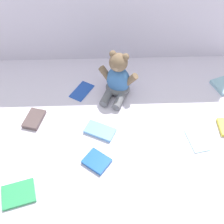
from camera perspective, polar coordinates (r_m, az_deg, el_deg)
name	(u,v)px	position (r m, az deg, el deg)	size (l,w,h in m)	color
ground_plane	(108,110)	(1.26, -0.88, 0.52)	(3.20, 3.20, 0.00)	silver
teddy_bear	(118,79)	(1.28, 1.23, 6.93)	(0.19, 0.20, 0.24)	#3F72B2
book_case_0	(197,140)	(1.21, 17.57, -5.73)	(0.07, 0.12, 0.01)	#8CC1CD
book_case_1	(34,119)	(1.26, -16.21, -1.44)	(0.07, 0.11, 0.02)	brown
book_case_2	(19,194)	(1.09, -19.23, -16.12)	(0.09, 0.12, 0.01)	#33A25E
book_case_4	(100,131)	(1.18, -2.57, -4.03)	(0.07, 0.13, 0.02)	#70AEE7
book_case_5	(224,86)	(1.47, 22.62, 5.21)	(0.09, 0.10, 0.02)	#8CBBD0
book_case_6	(97,161)	(1.10, -3.26, -10.41)	(0.08, 0.10, 0.02)	blue
book_case_7	(82,91)	(1.35, -6.44, 4.50)	(0.07, 0.13, 0.01)	#204AAE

